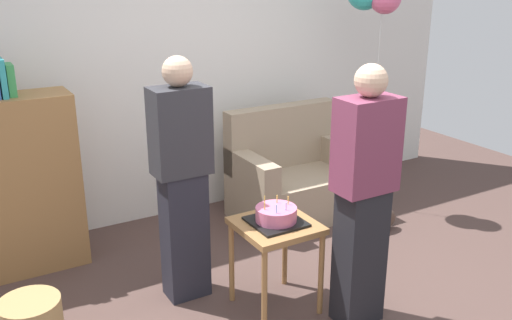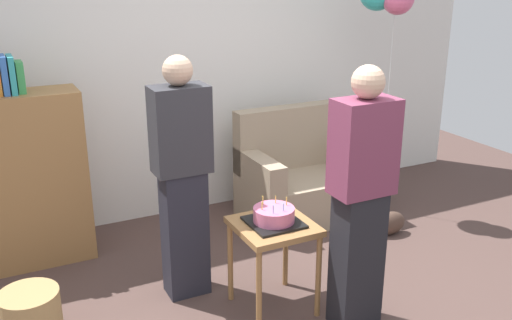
% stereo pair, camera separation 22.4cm
% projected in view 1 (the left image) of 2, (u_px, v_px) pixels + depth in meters
% --- Properties ---
extents(ground_plane, '(8.00, 8.00, 0.00)m').
position_uv_depth(ground_plane, '(306.00, 320.00, 3.63)').
color(ground_plane, '#4C3833').
extents(wall_back, '(6.00, 0.10, 2.70)m').
position_uv_depth(wall_back, '(173.00, 63.00, 4.87)').
color(wall_back, silver).
rests_on(wall_back, ground_plane).
extents(couch, '(1.10, 0.70, 0.96)m').
position_uv_depth(couch, '(294.00, 178.00, 5.08)').
color(couch, gray).
rests_on(couch, ground_plane).
extents(bookshelf, '(0.80, 0.36, 1.62)m').
position_uv_depth(bookshelf, '(19.00, 181.00, 4.05)').
color(bookshelf, olive).
rests_on(bookshelf, ground_plane).
extents(side_table, '(0.48, 0.48, 0.61)m').
position_uv_depth(side_table, '(276.00, 236.00, 3.61)').
color(side_table, olive).
rests_on(side_table, ground_plane).
extents(birthday_cake, '(0.32, 0.32, 0.16)m').
position_uv_depth(birthday_cake, '(276.00, 216.00, 3.56)').
color(birthday_cake, black).
rests_on(birthday_cake, side_table).
extents(person_blowing_candles, '(0.36, 0.22, 1.63)m').
position_uv_depth(person_blowing_candles, '(182.00, 180.00, 3.65)').
color(person_blowing_candles, '#23232D').
rests_on(person_blowing_candles, ground_plane).
extents(person_holding_cake, '(0.36, 0.22, 1.63)m').
position_uv_depth(person_holding_cake, '(363.00, 198.00, 3.38)').
color(person_holding_cake, black).
rests_on(person_holding_cake, ground_plane).
extents(handbag, '(0.28, 0.14, 0.20)m').
position_uv_depth(handbag, '(382.00, 220.00, 4.82)').
color(handbag, '#473328').
rests_on(handbag, ground_plane).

